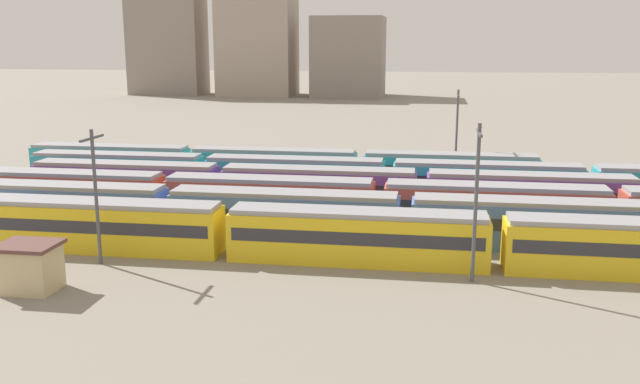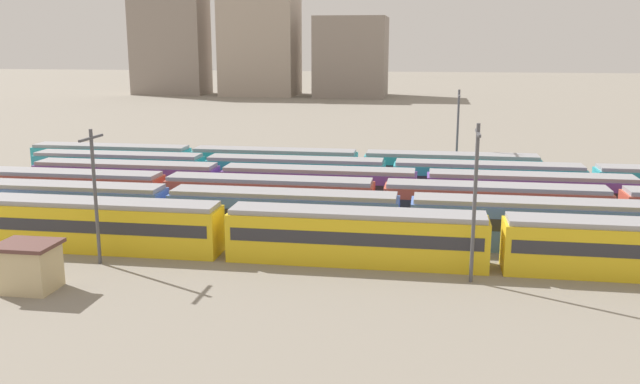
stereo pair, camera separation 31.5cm
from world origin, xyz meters
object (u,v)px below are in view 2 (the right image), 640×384
object	(u,v)px
train_track_4	(487,182)
train_track_5	(274,166)
train_track_2	(379,202)
train_track_3	(319,187)
catenary_pole_2	(95,190)
train_track_1	(533,224)
catenary_pole_0	(475,196)
catenary_pole_1	(457,132)
signal_hut	(29,266)

from	to	relation	value
train_track_4	train_track_5	distance (m)	22.83
train_track_2	train_track_3	size ratio (longest dim) A/B	1.34
train_track_3	train_track_5	world-z (taller)	same
train_track_3	catenary_pole_2	xyz separation A→B (m)	(-12.42, -18.68, 3.34)
train_track_3	train_track_4	bearing A→B (deg)	18.38
train_track_2	train_track_4	bearing A→B (deg)	47.08
train_track_1	catenary_pole_0	xyz separation A→B (m)	(-4.88, -7.99, 3.76)
train_track_1	catenary_pole_1	bearing A→B (deg)	101.25
train_track_3	catenary_pole_1	size ratio (longest dim) A/B	5.51
catenary_pole_1	train_track_1	bearing A→B (deg)	-78.75
train_track_4	signal_hut	world-z (taller)	train_track_4
train_track_4	signal_hut	bearing A→B (deg)	-135.44
catenary_pole_1	catenary_pole_2	distance (m)	41.15
train_track_2	catenary_pole_0	bearing A→B (deg)	-62.32
train_track_1	train_track_4	distance (m)	15.74
catenary_pole_0	catenary_pole_2	size ratio (longest dim) A/B	1.09
train_track_5	catenary_pole_0	xyz separation A→B (m)	(19.48, -28.79, 3.76)
train_track_2	train_track_3	xyz separation A→B (m)	(-5.98, 5.20, -0.00)
catenary_pole_0	signal_hut	size ratio (longest dim) A/B	2.84
train_track_4	catenary_pole_1	distance (m)	9.64
train_track_2	train_track_5	bearing A→B (deg)	128.84
catenary_pole_0	catenary_pole_2	xyz separation A→B (m)	(-25.31, -0.29, -0.42)
train_track_2	catenary_pole_2	world-z (taller)	catenary_pole_2
train_track_3	catenary_pole_2	world-z (taller)	catenary_pole_2
catenary_pole_2	signal_hut	size ratio (longest dim) A/B	2.61
catenary_pole_0	train_track_5	bearing A→B (deg)	124.09
train_track_5	train_track_1	bearing A→B (deg)	-40.49
train_track_4	signal_hut	size ratio (longest dim) A/B	26.00
catenary_pole_2	catenary_pole_1	bearing A→B (deg)	51.88
train_track_5	signal_hut	bearing A→B (deg)	-102.46
catenary_pole_2	train_track_4	bearing A→B (deg)	40.39
train_track_2	catenary_pole_2	bearing A→B (deg)	-143.77
train_track_1	catenary_pole_1	distance (m)	24.84
train_track_2	signal_hut	world-z (taller)	train_track_2
train_track_5	catenary_pole_1	distance (m)	20.19
train_track_1	train_track_5	distance (m)	32.03
train_track_1	train_track_2	distance (m)	12.89
train_track_3	signal_hut	size ratio (longest dim) A/B	15.50
train_track_3	train_track_4	world-z (taller)	same
train_track_1	train_track_4	xyz separation A→B (m)	(-2.13, 15.60, 0.00)
train_track_4	signal_hut	xyz separation A→B (m)	(-29.89, -29.43, -0.35)
train_track_4	catenary_pole_1	bearing A→B (deg)	107.41
train_track_1	train_track_2	size ratio (longest dim) A/B	1.25
train_track_1	train_track_5	xyz separation A→B (m)	(-24.36, 20.80, -0.00)
train_track_2	train_track_4	xyz separation A→B (m)	(9.67, 10.40, 0.00)
train_track_2	catenary_pole_1	size ratio (longest dim) A/B	7.38
catenary_pole_0	catenary_pole_1	distance (m)	32.08
train_track_3	catenary_pole_2	size ratio (longest dim) A/B	5.93
train_track_1	train_track_5	size ratio (longest dim) A/B	1.68
signal_hut	catenary_pole_0	bearing A→B (deg)	12.14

